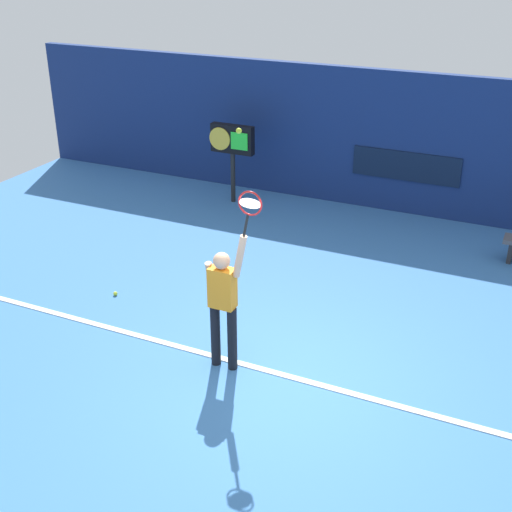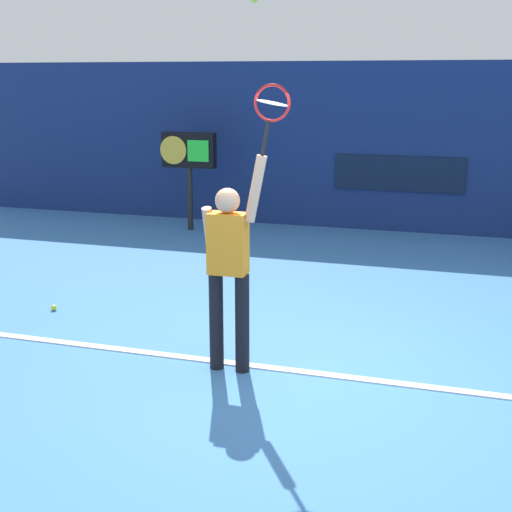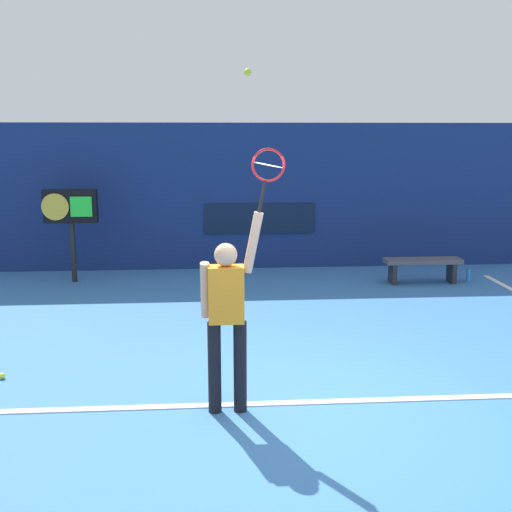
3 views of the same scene
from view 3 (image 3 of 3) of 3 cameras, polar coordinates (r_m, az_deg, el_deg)
name	(u,v)px [view 3 (image 3 of 3)]	position (r m, az deg, el deg)	size (l,w,h in m)	color
ground_plane	(311,410)	(6.35, 5.07, -13.98)	(18.00, 18.00, 0.00)	#3870B2
back_wall	(259,196)	(12.40, 0.31, 5.51)	(18.00, 0.20, 2.88)	navy
sponsor_banner_center	(260,218)	(12.33, 0.35, 3.48)	(2.20, 0.03, 0.60)	#0C1933
court_baseline	(308,402)	(6.50, 4.82, -13.28)	(10.00, 0.10, 0.01)	white
tennis_player	(227,313)	(5.96, -2.71, -5.25)	(0.60, 0.31, 1.99)	black
tennis_racket	(268,169)	(5.74, 1.08, 8.04)	(0.37, 0.27, 0.62)	black
tennis_ball	(248,72)	(5.83, -0.77, 16.57)	(0.07, 0.07, 0.07)	#CCE033
scoreboard_clock	(70,210)	(11.64, -16.73, 4.04)	(0.96, 0.20, 1.70)	black
court_bench	(423,265)	(11.64, 15.10, -0.78)	(1.40, 0.36, 0.45)	#4C4C51
water_bottle	(468,276)	(12.00, 18.97, -1.72)	(0.07, 0.07, 0.24)	#338CD8
spare_ball	(2,376)	(7.60, -22.34, -10.18)	(0.07, 0.07, 0.07)	#CCE033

